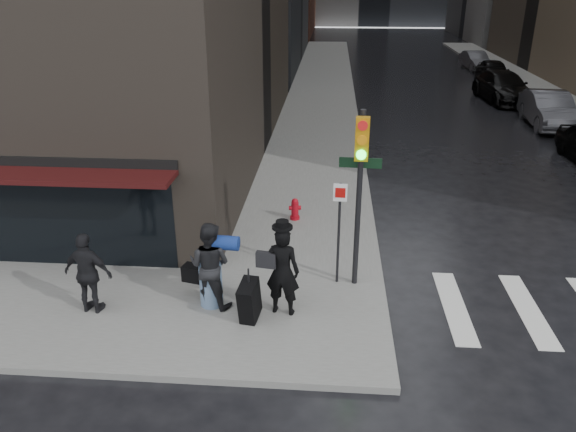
# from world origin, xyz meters

# --- Properties ---
(ground) EXTENTS (140.00, 140.00, 0.00)m
(ground) POSITION_xyz_m (0.00, 0.00, 0.00)
(ground) COLOR black
(ground) RESTS_ON ground
(sidewalk_left) EXTENTS (4.00, 50.00, 0.15)m
(sidewalk_left) POSITION_xyz_m (0.00, 27.00, 0.07)
(sidewalk_left) COLOR slate
(sidewalk_left) RESTS_ON ground
(sidewalk_right) EXTENTS (3.00, 50.00, 0.15)m
(sidewalk_right) POSITION_xyz_m (13.50, 27.00, 0.07)
(sidewalk_right) COLOR slate
(sidewalk_right) RESTS_ON ground
(storefront) EXTENTS (8.40, 1.11, 2.83)m
(storefront) POSITION_xyz_m (-7.00, 1.90, 1.83)
(storefront) COLOR black
(storefront) RESTS_ON ground
(man_overcoat) EXTENTS (1.27, 1.06, 2.17)m
(man_overcoat) POSITION_xyz_m (-0.41, 0.19, 1.06)
(man_overcoat) COLOR black
(man_overcoat) RESTS_ON ground
(man_jeans) EXTENTS (1.36, 0.99, 1.94)m
(man_jeans) POSITION_xyz_m (-1.84, 0.46, 1.12)
(man_jeans) COLOR black
(man_jeans) RESTS_ON ground
(man_greycoat) EXTENTS (1.11, 0.59, 1.81)m
(man_greycoat) POSITION_xyz_m (-4.32, -0.01, 1.06)
(man_greycoat) COLOR black
(man_greycoat) RESTS_ON ground
(traffic_light) EXTENTS (1.02, 0.48, 4.09)m
(traffic_light) POSITION_xyz_m (1.26, 1.53, 2.79)
(traffic_light) COLOR black
(traffic_light) RESTS_ON ground
(fire_hydrant) EXTENTS (0.37, 0.28, 0.65)m
(fire_hydrant) POSITION_xyz_m (-0.34, 5.21, 0.44)
(fire_hydrant) COLOR #A10915
(fire_hydrant) RESTS_ON ground
(parked_car_2) EXTENTS (2.02, 5.08, 1.64)m
(parked_car_2) POSITION_xyz_m (11.01, 17.66, 0.82)
(parked_car_2) COLOR #4A4A4F
(parked_car_2) RESTS_ON ground
(parked_car_3) EXTENTS (2.77, 5.78, 1.62)m
(parked_car_3) POSITION_xyz_m (10.44, 23.48, 0.81)
(parked_car_3) COLOR black
(parked_car_3) RESTS_ON ground
(parked_car_4) EXTENTS (2.07, 4.56, 1.52)m
(parked_car_4) POSITION_xyz_m (11.35, 29.30, 0.76)
(parked_car_4) COLOR black
(parked_car_4) RESTS_ON ground
(parked_car_5) EXTENTS (1.79, 4.18, 1.34)m
(parked_car_5) POSITION_xyz_m (11.48, 35.12, 0.67)
(parked_car_5) COLOR #45454A
(parked_car_5) RESTS_ON ground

